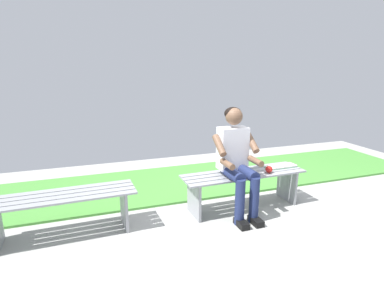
{
  "coord_description": "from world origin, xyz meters",
  "views": [
    {
      "loc": [
        1.83,
        3.3,
        1.73
      ],
      "look_at": [
        0.73,
        0.15,
        0.81
      ],
      "focal_mm": 30.03,
      "sensor_mm": 36.0,
      "label": 1
    }
  ],
  "objects": [
    {
      "name": "person_seated",
      "position": [
        0.16,
        0.1,
        0.7
      ],
      "size": [
        0.5,
        0.69,
        1.27
      ],
      "color": "silver",
      "rests_on": "ground"
    },
    {
      "name": "bench_far",
      "position": [
        2.08,
        0.0,
        0.34
      ],
      "size": [
        1.48,
        0.47,
        0.46
      ],
      "rotation": [
        0.0,
        0.0,
        0.03
      ],
      "color": "gray",
      "rests_on": "ground"
    },
    {
      "name": "apple",
      "position": [
        -0.29,
        0.1,
        0.5
      ],
      "size": [
        0.09,
        0.09,
        0.09
      ],
      "primitive_type": "sphere",
      "color": "red",
      "rests_on": "bench_near"
    },
    {
      "name": "grass_strip",
      "position": [
        1.04,
        -1.1,
        0.01
      ],
      "size": [
        9.0,
        1.48,
        0.03
      ],
      "primitive_type": "cube",
      "color": "#478C38",
      "rests_on": "ground"
    },
    {
      "name": "book_open",
      "position": [
        -0.56,
        -0.04,
        0.47
      ],
      "size": [
        0.42,
        0.17,
        0.02
      ],
      "rotation": [
        0.0,
        0.0,
        0.03
      ],
      "color": "white",
      "rests_on": "bench_near"
    },
    {
      "name": "ground_plane",
      "position": [
        1.04,
        1.0,
        -0.02
      ],
      "size": [
        10.0,
        7.0,
        0.04
      ],
      "primitive_type": "cube",
      "color": "#9E9E99"
    },
    {
      "name": "bench_near",
      "position": [
        0.0,
        0.0,
        0.34
      ],
      "size": [
        1.56,
        0.47,
        0.46
      ],
      "rotation": [
        0.0,
        0.0,
        0.03
      ],
      "color": "gray",
      "rests_on": "ground"
    }
  ]
}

